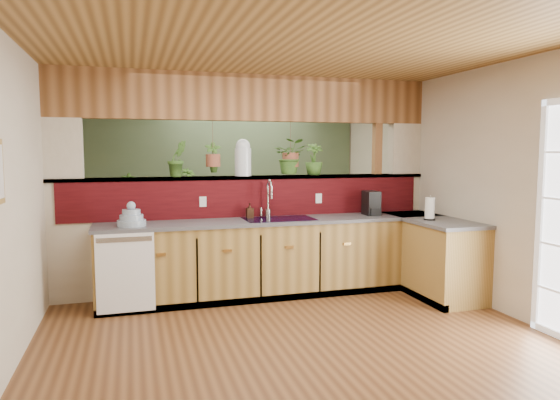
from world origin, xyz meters
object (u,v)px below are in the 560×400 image
object	(u,v)px
soap_dispenser	(250,211)
shelving_console	(167,228)
dish_stack	(131,218)
glass_jar	(243,157)
coffee_maker	(372,204)
paper_towel	(430,209)
faucet	(269,197)

from	to	relation	value
soap_dispenser	shelving_console	xyz separation A→B (m)	(-0.82, 2.11, -0.49)
dish_stack	glass_jar	bearing A→B (deg)	19.40
soap_dispenser	coffee_maker	size ratio (longest dim) A/B	0.60
dish_stack	soap_dispenser	world-z (taller)	dish_stack
dish_stack	paper_towel	size ratio (longest dim) A/B	1.07
coffee_maker	paper_towel	distance (m)	0.74
coffee_maker	paper_towel	xyz separation A→B (m)	(0.44, -0.60, -0.01)
coffee_maker	glass_jar	xyz separation A→B (m)	(-1.54, 0.36, 0.58)
dish_stack	paper_towel	bearing A→B (deg)	-8.58
shelving_console	glass_jar	bearing A→B (deg)	-42.46
faucet	shelving_console	world-z (taller)	faucet
coffee_maker	paper_towel	bearing A→B (deg)	-48.69
coffee_maker	shelving_console	bearing A→B (deg)	141.00
dish_stack	coffee_maker	size ratio (longest dim) A/B	1.01
soap_dispenser	paper_towel	distance (m)	2.09
coffee_maker	soap_dispenser	bearing A→B (deg)	179.38
dish_stack	coffee_maker	xyz separation A→B (m)	(2.85, 0.10, 0.06)
glass_jar	shelving_console	size ratio (longest dim) A/B	0.31
soap_dispenser	paper_towel	xyz separation A→B (m)	(1.95, -0.75, 0.04)
glass_jar	shelving_console	distance (m)	2.34
dish_stack	coffee_maker	distance (m)	2.86
glass_jar	dish_stack	bearing A→B (deg)	-160.60
dish_stack	coffee_maker	bearing A→B (deg)	1.99
soap_dispenser	coffee_maker	distance (m)	1.52
dish_stack	soap_dispenser	xyz separation A→B (m)	(1.34, 0.25, 0.01)
glass_jar	paper_towel	bearing A→B (deg)	-25.82
faucet	dish_stack	distance (m)	1.60
faucet	dish_stack	world-z (taller)	faucet
shelving_console	soap_dispenser	bearing A→B (deg)	-43.80
paper_towel	glass_jar	xyz separation A→B (m)	(-1.98, 0.96, 0.59)
faucet	dish_stack	xyz separation A→B (m)	(-1.57, -0.24, -0.16)
glass_jar	soap_dispenser	bearing A→B (deg)	-81.73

